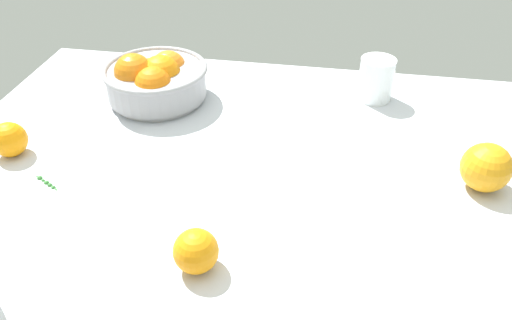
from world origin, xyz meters
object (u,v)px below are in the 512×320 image
Objects in this scene: loose_orange_1 at (196,251)px; loose_orange_3 at (486,167)px; fruit_bowl at (155,79)px; second_glass at (376,81)px; loose_orange_2 at (9,140)px.

loose_orange_3 is (44.46, 26.76, 0.99)cm from loose_orange_1.
loose_orange_3 is (66.40, -20.29, -0.83)cm from fruit_bowl.
second_glass is 34.64cm from loose_orange_3.
second_glass is 61.97cm from loose_orange_1.
fruit_bowl is 3.44× the size of loose_orange_1.
loose_orange_1 is 47.84cm from loose_orange_2.
second_glass reaches higher than loose_orange_1.
second_glass is at bearing 121.89° from loose_orange_3.
loose_orange_2 is 0.77× the size of loose_orange_3.
fruit_bowl is 2.40× the size of second_glass.
second_glass reaches higher than loose_orange_3.
fruit_bowl is at bearing 50.66° from loose_orange_2.
loose_orange_2 is at bearing -129.34° from fruit_bowl.
loose_orange_2 is at bearing -176.84° from loose_orange_3.
second_glass is 76.71cm from loose_orange_2.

